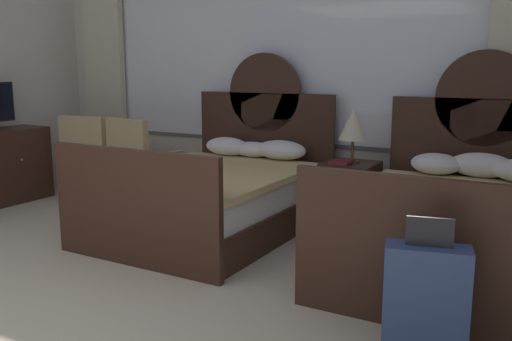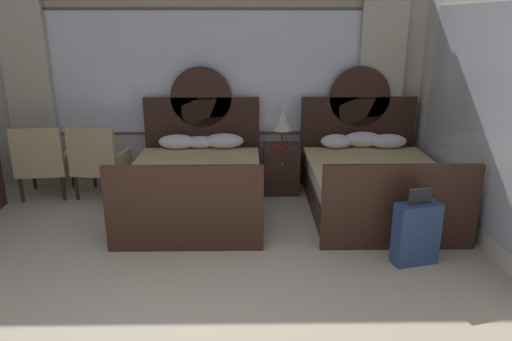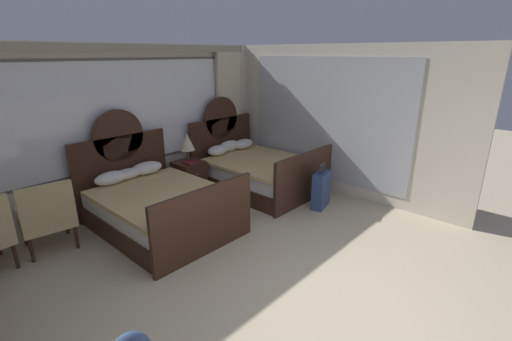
{
  "view_description": "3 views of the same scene",
  "coord_description": "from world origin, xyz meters",
  "px_view_note": "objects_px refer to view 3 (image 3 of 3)",
  "views": [
    {
      "loc": [
        2.82,
        -1.26,
        1.55
      ],
      "look_at": [
        0.83,
        2.23,
        0.79
      ],
      "focal_mm": 38.54,
      "sensor_mm": 36.0,
      "label": 1
    },
    {
      "loc": [
        0.61,
        -2.66,
        2.33
      ],
      "look_at": [
        0.68,
        2.25,
        0.75
      ],
      "focal_mm": 33.36,
      "sensor_mm": 36.0,
      "label": 2
    },
    {
      "loc": [
        -2.68,
        -1.41,
        2.55
      ],
      "look_at": [
        1.1,
        2.03,
        0.84
      ],
      "focal_mm": 24.82,
      "sensor_mm": 36.0,
      "label": 3
    }
  ],
  "objects_px": {
    "book_on_nightstand": "(190,162)",
    "armchair_by_window_left": "(47,215)",
    "bed_near_window": "(158,205)",
    "table_lamp_on_nightstand": "(187,142)",
    "suitcase_on_floor": "(321,190)",
    "nightstand_between_beds": "(189,179)",
    "bed_near_mirror": "(257,171)"
  },
  "relations": [
    {
      "from": "nightstand_between_beds",
      "to": "suitcase_on_floor",
      "type": "distance_m",
      "value": 2.41
    },
    {
      "from": "bed_near_window",
      "to": "book_on_nightstand",
      "type": "height_order",
      "value": "bed_near_window"
    },
    {
      "from": "book_on_nightstand",
      "to": "armchair_by_window_left",
      "type": "bearing_deg",
      "value": -177.84
    },
    {
      "from": "table_lamp_on_nightstand",
      "to": "suitcase_on_floor",
      "type": "relative_size",
      "value": 0.66
    },
    {
      "from": "suitcase_on_floor",
      "to": "table_lamp_on_nightstand",
      "type": "bearing_deg",
      "value": 119.32
    },
    {
      "from": "bed_near_mirror",
      "to": "suitcase_on_floor",
      "type": "xyz_separation_m",
      "value": [
        0.08,
        -1.42,
        -0.04
      ]
    },
    {
      "from": "nightstand_between_beds",
      "to": "suitcase_on_floor",
      "type": "xyz_separation_m",
      "value": [
        1.19,
        -2.1,
        -0.01
      ]
    },
    {
      "from": "bed_near_window",
      "to": "armchair_by_window_left",
      "type": "relative_size",
      "value": 2.2
    },
    {
      "from": "bed_near_window",
      "to": "armchair_by_window_left",
      "type": "bearing_deg",
      "value": 159.96
    },
    {
      "from": "bed_near_mirror",
      "to": "table_lamp_on_nightstand",
      "type": "relative_size",
      "value": 4.2
    },
    {
      "from": "suitcase_on_floor",
      "to": "book_on_nightstand",
      "type": "bearing_deg",
      "value": 121.75
    },
    {
      "from": "nightstand_between_beds",
      "to": "book_on_nightstand",
      "type": "distance_m",
      "value": 0.36
    },
    {
      "from": "table_lamp_on_nightstand",
      "to": "suitcase_on_floor",
      "type": "distance_m",
      "value": 2.52
    },
    {
      "from": "bed_near_window",
      "to": "book_on_nightstand",
      "type": "distance_m",
      "value": 1.25
    },
    {
      "from": "bed_near_mirror",
      "to": "bed_near_window",
      "type": "bearing_deg",
      "value": 179.96
    },
    {
      "from": "nightstand_between_beds",
      "to": "table_lamp_on_nightstand",
      "type": "bearing_deg",
      "value": 47.48
    },
    {
      "from": "bed_near_mirror",
      "to": "table_lamp_on_nightstand",
      "type": "xyz_separation_m",
      "value": [
        -1.1,
        0.69,
        0.66
      ]
    },
    {
      "from": "bed_near_window",
      "to": "bed_near_mirror",
      "type": "bearing_deg",
      "value": -0.04
    },
    {
      "from": "book_on_nightstand",
      "to": "armchair_by_window_left",
      "type": "distance_m",
      "value": 2.42
    },
    {
      "from": "table_lamp_on_nightstand",
      "to": "bed_near_window",
      "type": "bearing_deg",
      "value": -148.3
    },
    {
      "from": "suitcase_on_floor",
      "to": "bed_near_window",
      "type": "bearing_deg",
      "value": 148.39
    },
    {
      "from": "armchair_by_window_left",
      "to": "suitcase_on_floor",
      "type": "height_order",
      "value": "armchair_by_window_left"
    },
    {
      "from": "table_lamp_on_nightstand",
      "to": "book_on_nightstand",
      "type": "height_order",
      "value": "table_lamp_on_nightstand"
    },
    {
      "from": "book_on_nightstand",
      "to": "suitcase_on_floor",
      "type": "relative_size",
      "value": 0.33
    },
    {
      "from": "bed_near_mirror",
      "to": "armchair_by_window_left",
      "type": "xyz_separation_m",
      "value": [
        -3.57,
        0.49,
        0.15
      ]
    },
    {
      "from": "bed_near_window",
      "to": "bed_near_mirror",
      "type": "relative_size",
      "value": 1.0
    },
    {
      "from": "bed_near_window",
      "to": "bed_near_mirror",
      "type": "distance_m",
      "value": 2.22
    },
    {
      "from": "bed_near_mirror",
      "to": "book_on_nightstand",
      "type": "distance_m",
      "value": 1.34
    },
    {
      "from": "bed_near_mirror",
      "to": "nightstand_between_beds",
      "type": "bearing_deg",
      "value": 148.45
    },
    {
      "from": "book_on_nightstand",
      "to": "bed_near_window",
      "type": "bearing_deg",
      "value": -151.23
    },
    {
      "from": "bed_near_mirror",
      "to": "book_on_nightstand",
      "type": "relative_size",
      "value": 8.36
    },
    {
      "from": "bed_near_window",
      "to": "bed_near_mirror",
      "type": "xyz_separation_m",
      "value": [
        2.22,
        -0.0,
        -0.0
      ]
    }
  ]
}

